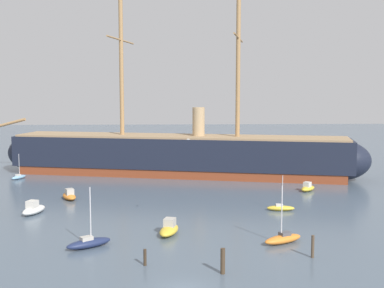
% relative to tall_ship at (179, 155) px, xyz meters
% --- Properties ---
extents(tall_ship, '(75.78, 24.49, 36.97)m').
position_rel_tall_ship_xyz_m(tall_ship, '(0.00, 0.00, 0.00)').
color(tall_ship, brown).
rests_on(tall_ship, ground).
extents(sailboat_foreground_left, '(4.84, 3.92, 6.32)m').
position_rel_tall_ship_xyz_m(sailboat_foreground_left, '(-10.14, -44.07, -3.43)').
color(sailboat_foreground_left, '#1E284C').
rests_on(sailboat_foreground_left, ground).
extents(sailboat_foreground_right, '(4.88, 3.51, 6.20)m').
position_rel_tall_ship_xyz_m(sailboat_foreground_right, '(10.22, -43.51, -3.44)').
color(sailboat_foreground_right, orange).
rests_on(sailboat_foreground_right, ground).
extents(motorboat_near_centre, '(2.94, 4.64, 1.81)m').
position_rel_tall_ship_xyz_m(motorboat_near_centre, '(-1.85, -39.74, -3.33)').
color(motorboat_near_centre, gold).
rests_on(motorboat_near_centre, ground).
extents(motorboat_mid_left, '(3.14, 4.74, 1.84)m').
position_rel_tall_ship_xyz_m(motorboat_mid_left, '(-19.64, -29.45, -3.32)').
color(motorboat_mid_left, silver).
rests_on(motorboat_mid_left, ground).
extents(sailboat_mid_right, '(3.79, 1.48, 4.81)m').
position_rel_tall_ship_xyz_m(sailboat_mid_right, '(13.18, -29.17, -3.56)').
color(sailboat_mid_right, gold).
rests_on(sailboat_mid_right, ground).
extents(motorboat_alongside_bow, '(3.26, 4.32, 1.68)m').
position_rel_tall_ship_xyz_m(motorboat_alongside_bow, '(-16.69, -20.84, -3.38)').
color(motorboat_alongside_bow, orange).
rests_on(motorboat_alongside_bow, ground).
extents(motorboat_alongside_stern, '(3.51, 3.72, 1.52)m').
position_rel_tall_ship_xyz_m(motorboat_alongside_stern, '(20.49, -16.25, -3.43)').
color(motorboat_alongside_stern, gold).
rests_on(motorboat_alongside_stern, ground).
extents(sailboat_far_left, '(2.41, 3.66, 4.61)m').
position_rel_tall_ship_xyz_m(sailboat_far_left, '(-29.38, -2.85, -3.58)').
color(sailboat_far_left, '#7FB2D6').
rests_on(sailboat_far_left, ground).
extents(motorboat_far_right, '(3.63, 4.23, 1.68)m').
position_rel_tall_ship_xyz_m(motorboat_far_right, '(28.27, -5.38, -3.38)').
color(motorboat_far_right, orange).
rests_on(motorboat_far_right, ground).
extents(mooring_piling_nearest, '(0.41, 0.41, 2.31)m').
position_rel_tall_ship_xyz_m(mooring_piling_nearest, '(2.88, -52.07, -2.81)').
color(mooring_piling_nearest, '#423323').
rests_on(mooring_piling_nearest, ground).
extents(mooring_piling_left_pair, '(0.30, 0.30, 2.22)m').
position_rel_tall_ship_xyz_m(mooring_piling_left_pair, '(12.03, -48.20, -2.86)').
color(mooring_piling_left_pair, '#4C3D2D').
rests_on(mooring_piling_left_pair, ground).
extents(mooring_piling_right_pair, '(0.29, 0.29, 1.55)m').
position_rel_tall_ship_xyz_m(mooring_piling_right_pair, '(-4.09, -49.63, -3.19)').
color(mooring_piling_right_pair, '#382B1E').
rests_on(mooring_piling_right_pair, ground).
extents(seagull_in_flight, '(0.41, 1.02, 0.13)m').
position_rel_tall_ship_xyz_m(seagull_in_flight, '(0.39, -37.24, 6.55)').
color(seagull_in_flight, silver).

